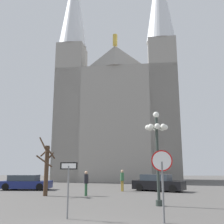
{
  "coord_description": "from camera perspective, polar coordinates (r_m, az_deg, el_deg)",
  "views": [
    {
      "loc": [
        1.79,
        -8.22,
        2.03
      ],
      "look_at": [
        -0.08,
        16.96,
        7.28
      ],
      "focal_mm": 42.61,
      "sensor_mm": 36.0,
      "label": 1
    }
  ],
  "objects": [
    {
      "name": "cathedral",
      "position": [
        42.12,
        1.28,
        0.61
      ],
      "size": [
        18.6,
        12.72,
        36.07
      ],
      "color": "gray",
      "rests_on": "ground"
    },
    {
      "name": "stop_sign",
      "position": [
        10.61,
        10.72,
        -12.3
      ],
      "size": [
        0.81,
        0.13,
        2.68
      ],
      "color": "slate",
      "rests_on": "ground"
    },
    {
      "name": "one_way_arrow_sign",
      "position": [
        11.41,
        -9.35,
        -14.35
      ],
      "size": [
        0.73,
        0.08,
        2.23
      ],
      "color": "slate",
      "rests_on": "ground"
    },
    {
      "name": "street_lamp",
      "position": [
        15.16,
        9.63,
        -6.2
      ],
      "size": [
        1.28,
        1.28,
        5.14
      ],
      "color": "#2D3833",
      "rests_on": "ground"
    },
    {
      "name": "bare_tree",
      "position": [
        20.47,
        -13.9,
        -11.49
      ],
      "size": [
        1.27,
        1.21,
        4.23
      ],
      "color": "#473323",
      "rests_on": "ground"
    },
    {
      "name": "parked_car_near_navy",
      "position": [
        26.39,
        -18.06,
        -14.23
      ],
      "size": [
        4.56,
        2.09,
        1.33
      ],
      "color": "navy",
      "rests_on": "ground"
    },
    {
      "name": "parked_car_far_black",
      "position": [
        24.2,
        9.85,
        -14.81
      ],
      "size": [
        4.66,
        3.45,
        1.41
      ],
      "color": "black",
      "rests_on": "ground"
    },
    {
      "name": "pedestrian_walking",
      "position": [
        23.65,
        2.21,
        -14.01
      ],
      "size": [
        0.32,
        0.32,
        1.79
      ],
      "color": "olive",
      "rests_on": "ground"
    },
    {
      "name": "pedestrian_standing",
      "position": [
        20.01,
        -5.57,
        -14.45
      ],
      "size": [
        0.32,
        0.32,
        1.75
      ],
      "color": "#33663F",
      "rests_on": "ground"
    }
  ]
}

